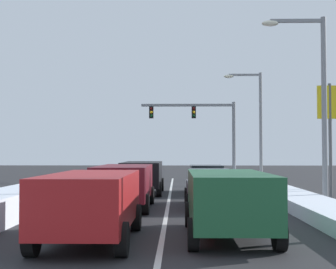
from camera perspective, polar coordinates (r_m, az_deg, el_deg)
ground_plane at (r=18.21m, az=-0.11°, el=-9.04°), size 120.00×120.00×0.00m
lane_stripe_between_right_lane_and_center_lane at (r=21.53m, az=0.09°, el=-7.96°), size 0.14×36.74×0.01m
snow_bank_right_shoulder at (r=22.06m, az=14.10°, el=-7.15°), size 1.84×36.74×0.47m
snow_bank_left_shoulder at (r=22.23m, az=-13.80°, el=-6.57°), size 1.69×36.74×0.89m
suv_green_right_lane_nearest at (r=12.52m, az=7.17°, el=-7.52°), size 2.16×4.90×1.67m
sedan_charcoal_right_lane_second at (r=19.30m, az=5.04°, el=-6.36°), size 2.00×4.50×1.51m
sedan_tan_right_lane_third at (r=25.44m, az=4.58°, el=-5.33°), size 2.00×4.50×1.51m
suv_red_center_lane_nearest at (r=11.98m, az=-9.13°, el=-7.75°), size 2.16×4.90×1.67m
suv_maroon_center_lane_second at (r=18.68m, az=-5.29°, el=-5.73°), size 2.16×4.90×1.67m
suv_black_center_lane_third at (r=25.29m, az=-3.09°, el=-4.78°), size 2.16×4.90×1.67m
traffic_light_gantry at (r=38.24m, az=4.39°, el=1.35°), size 7.54×0.47×6.20m
street_lamp_right_mid at (r=20.70m, az=17.13°, el=4.92°), size 2.66×0.36×7.80m
street_lamp_right_far at (r=33.63m, az=10.37°, el=2.11°), size 2.66×0.36×7.71m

